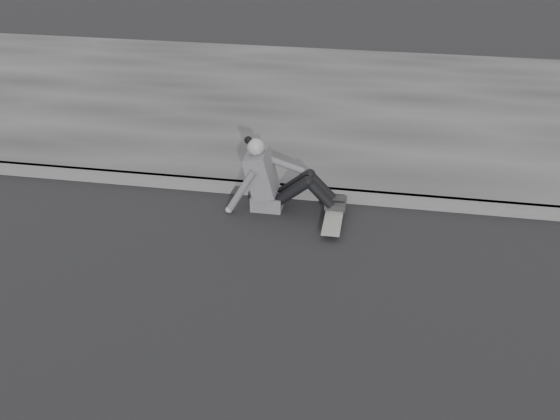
{
  "coord_description": "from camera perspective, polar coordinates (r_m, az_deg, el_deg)",
  "views": [
    {
      "loc": [
        0.16,
        -4.0,
        3.69
      ],
      "look_at": [
        -0.76,
        1.37,
        0.5
      ],
      "focal_mm": 40.0,
      "sensor_mm": 36.0,
      "label": 1
    }
  ],
  "objects": [
    {
      "name": "seated_woman",
      "position": [
        7.19,
        -0.64,
        2.75
      ],
      "size": [
        1.38,
        0.46,
        0.88
      ],
      "color": "#4B4B4D",
      "rests_on": "ground"
    },
    {
      "name": "sidewalk",
      "position": [
        10.26,
        8.31,
        9.3
      ],
      "size": [
        24.0,
        6.0,
        0.12
      ],
      "primitive_type": "cube",
      "color": "#393939",
      "rests_on": "ground"
    },
    {
      "name": "skateboard",
      "position": [
        7.04,
        4.91,
        -0.73
      ],
      "size": [
        0.2,
        0.78,
        0.09
      ],
      "color": "#989893",
      "rests_on": "ground"
    },
    {
      "name": "curb",
      "position": [
        7.51,
        7.3,
        1.19
      ],
      "size": [
        24.0,
        0.16,
        0.12
      ],
      "primitive_type": "cube",
      "color": "#505050",
      "rests_on": "ground"
    },
    {
      "name": "ground",
      "position": [
        5.44,
        5.61,
        -12.53
      ],
      "size": [
        80.0,
        80.0,
        0.0
      ],
      "primitive_type": "plane",
      "color": "black",
      "rests_on": "ground"
    }
  ]
}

